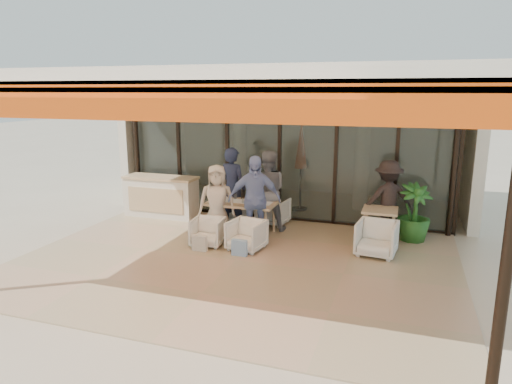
% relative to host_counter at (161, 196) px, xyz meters
% --- Properties ---
extents(ground, '(70.00, 70.00, 0.00)m').
position_rel_host_counter_xyz_m(ground, '(2.87, -2.30, -0.53)').
color(ground, '#C6B293').
rests_on(ground, ground).
extents(terrace_floor, '(8.00, 6.00, 0.01)m').
position_rel_host_counter_xyz_m(terrace_floor, '(2.87, -2.30, -0.53)').
color(terrace_floor, tan).
rests_on(terrace_floor, ground).
extents(terrace_structure, '(8.00, 6.00, 3.40)m').
position_rel_host_counter_xyz_m(terrace_structure, '(2.87, -2.56, 2.72)').
color(terrace_structure, silver).
rests_on(terrace_structure, ground).
extents(glass_storefront, '(8.08, 0.10, 3.20)m').
position_rel_host_counter_xyz_m(glass_storefront, '(2.87, 0.70, 1.07)').
color(glass_storefront, '#9EADA3').
rests_on(glass_storefront, ground).
extents(interior_block, '(9.05, 3.62, 3.52)m').
position_rel_host_counter_xyz_m(interior_block, '(2.88, 3.02, 1.70)').
color(interior_block, silver).
rests_on(interior_block, ground).
extents(host_counter, '(1.85, 0.65, 1.04)m').
position_rel_host_counter_xyz_m(host_counter, '(0.00, 0.00, 0.00)').
color(host_counter, silver).
rests_on(host_counter, ground).
extents(dining_table, '(1.50, 0.90, 0.93)m').
position_rel_host_counter_xyz_m(dining_table, '(2.42, -0.68, 0.16)').
color(dining_table, tan).
rests_on(dining_table, ground).
extents(chair_far_left, '(0.73, 0.70, 0.62)m').
position_rel_host_counter_xyz_m(chair_far_left, '(2.00, 0.26, -0.22)').
color(chair_far_left, white).
rests_on(chair_far_left, ground).
extents(chair_far_right, '(0.75, 0.71, 0.70)m').
position_rel_host_counter_xyz_m(chair_far_right, '(2.84, 0.26, -0.18)').
color(chair_far_right, white).
rests_on(chair_far_right, ground).
extents(chair_near_left, '(0.68, 0.65, 0.64)m').
position_rel_host_counter_xyz_m(chair_near_left, '(2.00, -1.64, -0.21)').
color(chair_near_left, white).
rests_on(chair_near_left, ground).
extents(chair_near_right, '(0.75, 0.71, 0.68)m').
position_rel_host_counter_xyz_m(chair_near_right, '(2.84, -1.64, -0.19)').
color(chair_near_right, white).
rests_on(chair_near_right, ground).
extents(diner_navy, '(0.75, 0.57, 1.88)m').
position_rel_host_counter_xyz_m(diner_navy, '(2.00, -0.24, 0.41)').
color(diner_navy, '#1A203A').
rests_on(diner_navy, ground).
extents(diner_grey, '(1.07, 0.95, 1.84)m').
position_rel_host_counter_xyz_m(diner_grey, '(2.84, -0.24, 0.39)').
color(diner_grey, slate).
rests_on(diner_grey, ground).
extents(diner_cream, '(0.90, 0.72, 1.61)m').
position_rel_host_counter_xyz_m(diner_cream, '(2.00, -1.14, 0.27)').
color(diner_cream, beige).
rests_on(diner_cream, ground).
extents(diner_periwinkle, '(1.17, 0.81, 1.85)m').
position_rel_host_counter_xyz_m(diner_periwinkle, '(2.84, -1.14, 0.39)').
color(diner_periwinkle, '#7D8FD0').
rests_on(diner_periwinkle, ground).
extents(tote_bag_cream, '(0.30, 0.10, 0.34)m').
position_rel_host_counter_xyz_m(tote_bag_cream, '(2.00, -2.04, -0.36)').
color(tote_bag_cream, silver).
rests_on(tote_bag_cream, ground).
extents(tote_bag_blue, '(0.30, 0.10, 0.34)m').
position_rel_host_counter_xyz_m(tote_bag_blue, '(2.84, -2.04, -0.36)').
color(tote_bag_blue, '#99BFD8').
rests_on(tote_bag_blue, ground).
extents(side_table, '(0.70, 0.70, 0.74)m').
position_rel_host_counter_xyz_m(side_table, '(5.33, -0.39, 0.11)').
color(side_table, tan).
rests_on(side_table, ground).
extents(side_chair, '(0.80, 0.76, 0.76)m').
position_rel_host_counter_xyz_m(side_chair, '(5.33, -1.14, -0.15)').
color(side_chair, white).
rests_on(side_chair, ground).
extents(standing_woman, '(1.25, 1.00, 1.69)m').
position_rel_host_counter_xyz_m(standing_woman, '(5.45, 0.10, 0.32)').
color(standing_woman, black).
rests_on(standing_woman, ground).
extents(potted_palm, '(0.96, 0.96, 1.24)m').
position_rel_host_counter_xyz_m(potted_palm, '(6.00, -0.01, 0.09)').
color(potted_palm, '#1E5919').
rests_on(potted_palm, ground).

